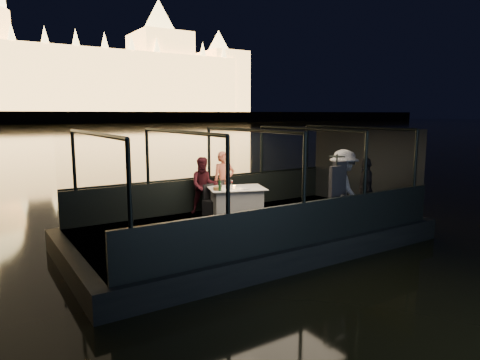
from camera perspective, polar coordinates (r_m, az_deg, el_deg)
river_water at (r=88.71m, az=-29.17°, el=5.65°), size 500.00×500.00×0.00m
boat_hull at (r=10.69m, az=1.17°, el=-8.52°), size 8.60×4.40×1.00m
boat_deck at (r=10.56m, az=1.18°, el=-6.03°), size 8.00×4.00×0.04m
gunwale_port at (r=12.13m, az=-4.09°, el=-1.83°), size 8.00×0.08×0.90m
gunwale_starboard at (r=8.90m, az=8.42°, el=-5.82°), size 8.00×0.08×0.90m
cabin_glass_port at (r=11.97m, az=-4.15°, el=3.59°), size 8.00×0.02×1.40m
cabin_glass_starboard at (r=8.69m, az=8.59°, el=1.54°), size 8.00×0.02×1.40m
cabin_roof_glass at (r=10.21m, az=1.22°, el=6.65°), size 8.00×4.00×0.02m
end_wall_fore at (r=8.77m, az=-21.05°, el=-1.86°), size 0.02×4.00×2.30m
end_wall_aft at (r=12.97m, az=16.04°, el=1.67°), size 0.02×4.00×2.30m
canopy_ribs at (r=10.32m, az=1.20°, el=0.26°), size 8.00×4.00×2.30m
dining_table_central at (r=11.28m, az=-0.45°, el=-2.95°), size 1.71×1.46×0.77m
chair_port_left at (r=11.40m, az=-3.78°, el=-2.51°), size 0.46×0.46×0.81m
chair_port_right at (r=11.65m, az=-1.57°, el=-2.24°), size 0.42×0.42×0.88m
coat_stand at (r=9.84m, az=12.64°, el=-1.85°), size 0.52×0.43×1.80m
person_woman_coral at (r=11.84m, az=-2.15°, el=-0.60°), size 0.68×0.54×1.67m
person_man_maroon at (r=11.54m, az=-4.84°, el=-0.87°), size 0.90×0.81×1.54m
passenger_stripe at (r=10.46m, az=13.57°, el=-1.54°), size 0.98×1.34×1.86m
passenger_dark at (r=11.38m, az=16.36°, el=-0.83°), size 0.88×0.98×1.59m
wine_bottle at (r=10.75m, az=-2.71°, el=-0.67°), size 0.09×0.09×0.32m
bread_basket at (r=10.87m, az=-3.02°, el=-1.16°), size 0.25×0.25×0.09m
amber_candle at (r=11.07m, az=-0.81°, el=-0.96°), size 0.07×0.07×0.08m
plate_near at (r=11.01m, az=0.71°, el=-1.19°), size 0.29×0.29×0.01m
plate_far at (r=11.09m, az=-3.15°, el=-1.12°), size 0.31×0.31×0.02m
wine_glass_white at (r=10.69m, az=-2.49°, el=-1.02°), size 0.07×0.07×0.18m
wine_glass_red at (r=11.31m, az=-1.09°, el=-0.47°), size 0.07×0.07×0.18m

